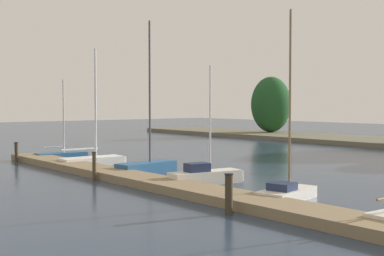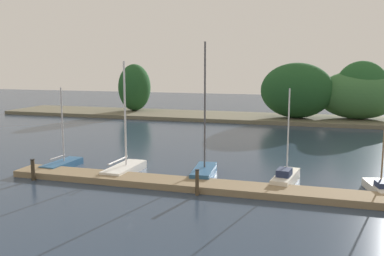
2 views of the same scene
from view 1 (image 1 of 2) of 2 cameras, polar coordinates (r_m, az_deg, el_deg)
name	(u,v)px [view 1 (image 1 of 2)]	position (r m, az deg, el deg)	size (l,w,h in m)	color
dock_pier	(173,186)	(21.24, -2.06, -6.32)	(30.97, 1.80, 0.35)	#847051
sailboat_0	(63,155)	(34.15, -13.84, -2.82)	(1.21, 3.31, 4.99)	#285684
sailboat_1	(94,159)	(30.29, -10.54, -3.33)	(1.38, 3.86, 6.56)	white
sailboat_2	(149,165)	(26.57, -4.72, -4.01)	(1.40, 3.49, 7.61)	#285684
sailboat_3	(207,175)	(22.92, 1.64, -5.16)	(1.37, 3.61, 5.13)	silver
sailboat_4	(288,191)	(19.47, 10.31, -6.70)	(1.70, 3.04, 6.88)	silver
mooring_piling_0	(16,152)	(32.92, -18.49, -2.50)	(0.24, 0.24, 1.19)	#3D3323
mooring_piling_1	(94,166)	(24.34, -10.54, -4.07)	(0.21, 0.21, 1.30)	#4C3D28
mooring_piling_2	(229,194)	(16.76, 4.01, -7.12)	(0.29, 0.29, 1.29)	#3D3323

